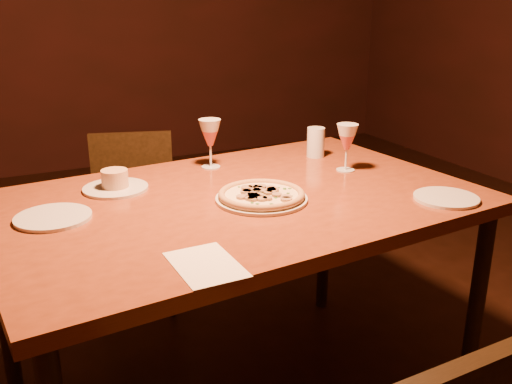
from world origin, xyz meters
name	(u,v)px	position (x,y,z in m)	size (l,w,h in m)	color
dining_table	(238,218)	(-0.07, 0.10, 0.75)	(1.61, 1.11, 0.82)	brown
chair_far	(134,210)	(-0.18, 1.07, 0.46)	(0.49, 0.49, 0.81)	black
pizza_plate	(261,195)	(-0.02, 0.03, 0.84)	(0.29, 0.29, 0.03)	silver
ramekin_saucer	(115,183)	(-0.41, 0.34, 0.84)	(0.22, 0.22, 0.07)	silver
wine_glass_far	(210,144)	(-0.03, 0.45, 0.91)	(0.08, 0.08, 0.18)	#C25151
wine_glass_right	(347,148)	(0.41, 0.19, 0.91)	(0.08, 0.08, 0.17)	#C25151
water_tumbler	(316,142)	(0.41, 0.40, 0.88)	(0.07, 0.07, 0.12)	silver
side_plate_left	(53,217)	(-0.64, 0.16, 0.83)	(0.22, 0.22, 0.01)	silver
side_plate_near	(446,198)	(0.51, -0.22, 0.83)	(0.20, 0.20, 0.01)	silver
menu_card	(206,265)	(-0.35, -0.32, 0.82)	(0.15, 0.22, 0.00)	white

